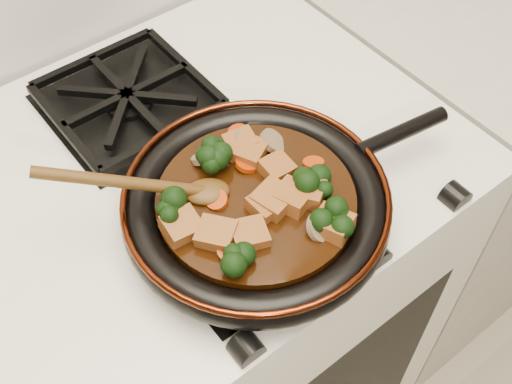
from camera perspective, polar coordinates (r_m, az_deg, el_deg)
stove at (r=1.28m, az=-4.78°, el=-10.60°), size 0.76×0.60×0.90m
burner_grate_front at (r=0.82m, az=-1.29°, el=-2.49°), size 0.23×0.23×0.03m
burner_grate_back at (r=0.98m, az=-11.31°, el=8.07°), size 0.23×0.23×0.03m
skillet at (r=0.80m, az=0.14°, el=-1.10°), size 0.46×0.33×0.05m
braising_sauce at (r=0.79m, az=0.00°, el=-0.94°), size 0.25×0.25×0.02m
tofu_cube_0 at (r=0.75m, az=-6.61°, el=-3.10°), size 0.05×0.04×0.03m
tofu_cube_1 at (r=0.78m, az=4.54°, el=-0.09°), size 0.05×0.06×0.03m
tofu_cube_2 at (r=0.83m, az=-1.37°, el=4.34°), size 0.05×0.04×0.03m
tofu_cube_3 at (r=0.82m, az=-0.61°, el=3.60°), size 0.05×0.05×0.02m
tofu_cube_4 at (r=0.80m, az=1.86°, el=2.09°), size 0.04×0.04×0.03m
tofu_cube_5 at (r=0.77m, az=1.58°, el=-0.70°), size 0.05×0.05×0.03m
tofu_cube_6 at (r=0.77m, az=0.85°, el=-1.20°), size 0.04×0.04×0.02m
tofu_cube_7 at (r=0.74m, az=-0.62°, el=-3.84°), size 0.05×0.05×0.03m
tofu_cube_8 at (r=0.74m, az=-3.48°, el=-3.84°), size 0.06×0.06×0.03m
tofu_cube_9 at (r=0.75m, az=6.83°, el=-2.88°), size 0.05×0.06×0.03m
tofu_cube_10 at (r=0.77m, az=3.28°, el=-0.49°), size 0.06×0.05×0.03m
broccoli_floret_0 at (r=0.81m, az=-3.49°, el=2.93°), size 0.08×0.08×0.07m
broccoli_floret_1 at (r=0.79m, az=5.25°, el=0.52°), size 0.07×0.06×0.06m
broccoli_floret_2 at (r=0.72m, az=-1.67°, el=-6.17°), size 0.09×0.08×0.06m
broccoli_floret_3 at (r=0.76m, az=-7.31°, el=-1.83°), size 0.08×0.08×0.08m
broccoli_floret_4 at (r=0.82m, az=-3.47°, el=3.25°), size 0.07×0.07×0.06m
broccoli_floret_5 at (r=0.75m, az=6.88°, el=-2.74°), size 0.08×0.08×0.06m
carrot_coin_0 at (r=0.73m, az=-2.36°, el=-5.20°), size 0.03×0.03×0.02m
carrot_coin_1 at (r=0.82m, az=5.13°, el=2.54°), size 0.03×0.03×0.02m
carrot_coin_2 at (r=0.78m, az=-3.49°, el=-0.73°), size 0.03×0.03×0.02m
carrot_coin_3 at (r=0.85m, az=-1.53°, el=5.22°), size 0.03×0.03×0.01m
carrot_coin_4 at (r=0.81m, az=-0.83°, el=2.58°), size 0.03×0.03×0.02m
mushroom_slice_0 at (r=0.84m, az=-0.94°, el=4.61°), size 0.05×0.05×0.03m
mushroom_slice_1 at (r=0.83m, az=1.49°, el=4.53°), size 0.05×0.05×0.03m
mushroom_slice_2 at (r=0.75m, az=5.75°, el=-3.08°), size 0.05×0.04×0.03m
mushroom_slice_3 at (r=0.82m, az=-4.71°, el=3.09°), size 0.03×0.03×0.02m
wooden_spoon at (r=0.77m, az=-8.25°, el=0.47°), size 0.13×0.09×0.21m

